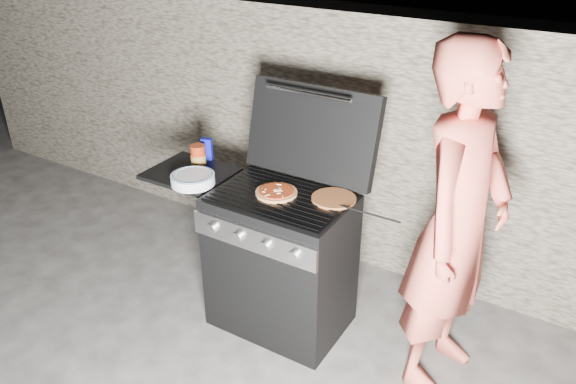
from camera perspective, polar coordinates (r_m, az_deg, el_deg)
The scene contains 10 objects.
ground at distance 3.73m, azimuth -0.67°, elevation -12.85°, with size 50.00×50.00×0.00m, color #393632.
stone_wall at distance 4.06m, azimuth 7.12°, elevation 5.42°, with size 8.00×0.35×1.80m, color gray.
gas_grill at distance 3.57m, azimuth -4.15°, elevation -5.89°, with size 1.34×0.79×0.91m, color black, non-canonical shape.
pizza_topped at distance 3.23m, azimuth -1.19°, elevation 0.01°, with size 0.24×0.24×0.03m, color tan, non-canonical shape.
pizza_plain at distance 3.18m, azimuth 4.67°, elevation -0.66°, with size 0.25×0.25×0.01m, color orange.
sauce_jar at distance 3.61m, azimuth -9.11°, elevation 3.64°, with size 0.09×0.09×0.14m, color #9D290D.
blue_carton at distance 3.70m, azimuth -8.24°, elevation 4.35°, with size 0.07×0.04×0.14m, color #0A0E99.
plate_stack at distance 3.40m, azimuth -9.64°, elevation 1.29°, with size 0.26×0.26×0.06m, color silver.
person at distance 2.96m, azimuth 16.85°, elevation -3.33°, with size 0.70×0.46×1.91m, color #DC5A49.
tongs at distance 2.98m, azimuth 8.16°, elevation -2.23°, with size 0.01×0.01×0.42m, color black.
Camera 1 is at (1.51, -2.40, 2.42)m, focal length 35.00 mm.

